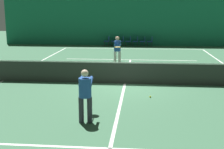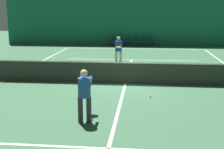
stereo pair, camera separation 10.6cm
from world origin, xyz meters
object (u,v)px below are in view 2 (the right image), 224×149
(courtside_chair_1, at_px, (116,40))
(courtside_chair_2, at_px, (124,40))
(player_far, at_px, (119,49))
(courtside_chair_0, at_px, (109,40))
(courtside_chair_5, at_px, (145,41))
(courtside_chair_4, at_px, (138,41))
(tennis_ball, at_px, (150,97))
(tennis_net, at_px, (126,72))
(player_near, at_px, (84,92))
(courtside_chair_3, at_px, (131,41))
(courtside_chair_6, at_px, (152,41))

(courtside_chair_1, bearing_deg, courtside_chair_2, 90.00)
(player_far, bearing_deg, courtside_chair_0, -175.84)
(courtside_chair_2, height_order, courtside_chair_5, same)
(courtside_chair_4, relative_size, tennis_ball, 12.73)
(tennis_net, height_order, player_near, player_near)
(courtside_chair_1, bearing_deg, player_near, 2.39)
(tennis_net, xyz_separation_m, player_far, (-0.68, 4.42, 0.45))
(courtside_chair_5, xyz_separation_m, tennis_ball, (0.21, -15.66, -0.45))
(courtside_chair_5, relative_size, tennis_ball, 12.73)
(player_near, height_order, courtside_chair_5, player_near)
(courtside_chair_1, relative_size, courtside_chair_3, 1.00)
(courtside_chair_3, distance_m, courtside_chair_6, 1.85)
(player_far, distance_m, courtside_chair_0, 9.34)
(courtside_chair_5, xyz_separation_m, courtside_chair_6, (0.62, 0.00, 0.00))
(tennis_net, bearing_deg, courtside_chair_6, 83.95)
(courtside_chair_3, relative_size, courtside_chair_5, 1.00)
(tennis_net, bearing_deg, player_far, 98.73)
(courtside_chair_2, xyz_separation_m, courtside_chair_5, (1.85, 0.00, 0.00))
(player_far, relative_size, courtside_chair_0, 1.96)
(courtside_chair_2, distance_m, tennis_ball, 15.80)
(player_near, xyz_separation_m, tennis_ball, (1.91, 2.69, -0.87))
(courtside_chair_2, xyz_separation_m, tennis_ball, (2.06, -15.66, -0.45))
(tennis_net, distance_m, courtside_chair_0, 13.80)
(player_near, bearing_deg, tennis_net, -14.45)
(courtside_chair_2, bearing_deg, courtside_chair_4, 90.00)
(courtside_chair_0, relative_size, courtside_chair_1, 1.00)
(player_near, relative_size, courtside_chair_0, 1.84)
(courtside_chair_4, xyz_separation_m, courtside_chair_5, (0.62, 0.00, 0.00))
(courtside_chair_2, xyz_separation_m, courtside_chair_4, (1.23, 0.00, 0.00))
(courtside_chair_1, distance_m, tennis_ball, 15.90)
(player_near, distance_m, courtside_chair_5, 18.43)
(courtside_chair_3, height_order, courtside_chair_5, same)
(courtside_chair_2, bearing_deg, courtside_chair_6, 90.00)
(courtside_chair_6, xyz_separation_m, tennis_ball, (-0.41, -15.66, -0.45))
(courtside_chair_2, height_order, tennis_ball, courtside_chair_2)
(player_far, xyz_separation_m, courtside_chair_5, (1.51, 9.19, -0.47))
(tennis_ball, bearing_deg, player_near, -125.35)
(player_near, xyz_separation_m, courtside_chair_4, (1.08, 18.35, -0.42))
(player_near, relative_size, courtside_chair_5, 1.84)
(player_far, height_order, tennis_ball, player_far)
(courtside_chair_3, xyz_separation_m, courtside_chair_5, (1.23, 0.00, 0.00))
(player_far, height_order, courtside_chair_1, player_far)
(tennis_net, height_order, courtside_chair_4, tennis_net)
(player_far, xyz_separation_m, courtside_chair_6, (2.12, 9.19, -0.47))
(courtside_chair_0, relative_size, courtside_chair_6, 1.00)
(courtside_chair_2, distance_m, courtside_chair_4, 1.23)
(player_near, relative_size, courtside_chair_6, 1.84)
(courtside_chair_4, height_order, courtside_chair_5, same)
(tennis_net, bearing_deg, courtside_chair_0, 99.38)
(player_near, relative_size, courtside_chair_4, 1.84)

